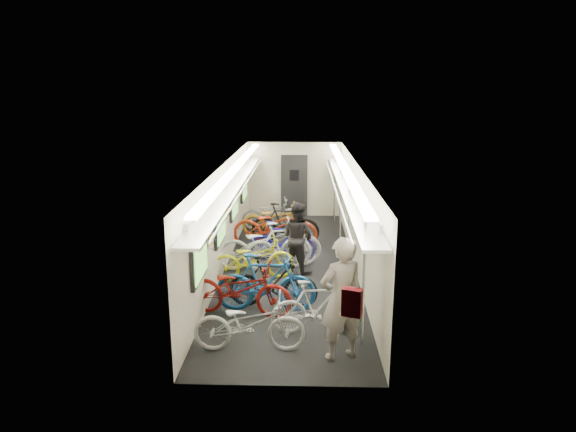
# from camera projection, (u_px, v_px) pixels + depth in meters

# --- Properties ---
(train_car_shell) EXTENTS (10.00, 10.00, 10.00)m
(train_car_shell) POSITION_uv_depth(u_px,v_px,m) (276.00, 191.00, 12.30)
(train_car_shell) COLOR black
(train_car_shell) RESTS_ON ground
(bicycle_0) EXTENTS (1.77, 0.64, 0.92)m
(bicycle_0) POSITION_uv_depth(u_px,v_px,m) (249.00, 323.00, 8.01)
(bicycle_0) COLOR #AEADB2
(bicycle_0) RESTS_ON ground
(bicycle_1) EXTENTS (1.87, 0.56, 1.12)m
(bicycle_1) POSITION_uv_depth(u_px,v_px,m) (265.00, 283.00, 9.43)
(bicycle_1) COLOR #185194
(bicycle_1) RESTS_ON ground
(bicycle_2) EXTENTS (2.03, 1.01, 1.02)m
(bicycle_2) POSITION_uv_depth(u_px,v_px,m) (239.00, 289.00, 9.27)
(bicycle_2) COLOR maroon
(bicycle_2) RESTS_ON ground
(bicycle_3) EXTENTS (1.72, 0.59, 1.02)m
(bicycle_3) POSITION_uv_depth(u_px,v_px,m) (273.00, 282.00, 9.61)
(bicycle_3) COLOR black
(bicycle_3) RESTS_ON ground
(bicycle_4) EXTENTS (1.89, 1.02, 0.94)m
(bicycle_4) POSITION_uv_depth(u_px,v_px,m) (253.00, 259.00, 11.04)
(bicycle_4) COLOR #CEC813
(bicycle_4) RESTS_ON ground
(bicycle_5) EXTENTS (1.92, 1.14, 1.12)m
(bicycle_5) POSITION_uv_depth(u_px,v_px,m) (284.00, 245.00, 11.74)
(bicycle_5) COLOR silver
(bicycle_5) RESTS_ON ground
(bicycle_6) EXTENTS (2.26, 1.15, 1.13)m
(bicycle_6) POSITION_uv_depth(u_px,v_px,m) (265.00, 245.00, 11.70)
(bicycle_6) COLOR #B3B3B8
(bicycle_6) RESTS_ON ground
(bicycle_7) EXTENTS (1.65, 0.57, 0.97)m
(bicycle_7) POSITION_uv_depth(u_px,v_px,m) (282.00, 241.00, 12.27)
(bicycle_7) COLOR navy
(bicycle_7) RESTS_ON ground
(bicycle_8) EXTENTS (2.25, 0.94, 1.16)m
(bicycle_8) POSITION_uv_depth(u_px,v_px,m) (275.00, 227.00, 13.23)
(bicycle_8) COLOR maroon
(bicycle_8) RESTS_ON ground
(bicycle_9) EXTENTS (1.88, 0.69, 1.10)m
(bicycle_9) POSITION_uv_depth(u_px,v_px,m) (285.00, 223.00, 13.66)
(bicycle_9) COLOR black
(bicycle_9) RESTS_ON ground
(bicycle_10) EXTENTS (1.91, 0.81, 0.98)m
(bicycle_10) POSITION_uv_depth(u_px,v_px,m) (275.00, 220.00, 14.29)
(bicycle_10) COLOR orange
(bicycle_10) RESTS_ON ground
(bicycle_11) EXTENTS (1.62, 0.62, 0.95)m
(bicycle_11) POSITION_uv_depth(u_px,v_px,m) (318.00, 307.00, 8.59)
(bicycle_11) COLOR silver
(bicycle_11) RESTS_ON ground
(bicycle_12) EXTENTS (1.79, 0.91, 0.90)m
(bicycle_12) POSITION_uv_depth(u_px,v_px,m) (271.00, 213.00, 15.22)
(bicycle_12) COLOR slate
(bicycle_12) RESTS_ON ground
(passenger_near) EXTENTS (0.83, 0.71, 1.93)m
(passenger_near) POSITION_uv_depth(u_px,v_px,m) (341.00, 299.00, 7.67)
(passenger_near) COLOR gray
(passenger_near) RESTS_ON ground
(passenger_mid) EXTENTS (0.99, 0.96, 1.61)m
(passenger_mid) POSITION_uv_depth(u_px,v_px,m) (298.00, 237.00, 11.47)
(passenger_mid) COLOR black
(passenger_mid) RESTS_ON ground
(backpack) EXTENTS (0.29, 0.22, 0.38)m
(backpack) POSITION_uv_depth(u_px,v_px,m) (352.00, 302.00, 6.77)
(backpack) COLOR maroon
(backpack) RESTS_ON passenger_near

